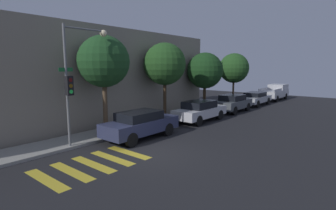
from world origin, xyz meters
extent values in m
plane|color=black|center=(0.00, 0.00, 0.00)|extent=(60.00, 60.00, 0.00)
cube|color=gray|center=(0.00, 4.30, 0.07)|extent=(26.00, 2.19, 0.14)
cube|color=gray|center=(0.00, 8.79, 3.25)|extent=(26.00, 6.00, 6.50)
cube|color=gold|center=(-4.43, 0.80, 0.00)|extent=(0.45, 2.60, 0.00)
cube|color=gold|center=(-3.48, 0.80, 0.00)|extent=(0.45, 2.60, 0.00)
cube|color=gold|center=(-2.52, 0.80, 0.00)|extent=(0.45, 2.60, 0.00)
cube|color=gold|center=(-1.57, 0.80, 0.00)|extent=(0.45, 2.60, 0.00)
cube|color=gold|center=(-0.62, 0.80, 0.00)|extent=(0.45, 2.60, 0.00)
cylinder|color=slate|center=(-2.00, 3.45, 2.94)|extent=(0.12, 0.12, 5.88)
cube|color=black|center=(-2.00, 3.24, 3.05)|extent=(0.30, 0.30, 0.90)
cylinder|color=#4C0C0C|center=(-2.00, 3.08, 3.32)|extent=(0.18, 0.02, 0.18)
cylinder|color=#593D0A|center=(-2.00, 3.08, 3.05)|extent=(0.18, 0.02, 0.18)
cylinder|color=#26E54C|center=(-2.00, 3.08, 2.78)|extent=(0.18, 0.02, 0.18)
cube|color=#19662D|center=(-2.00, 3.45, 3.79)|extent=(0.70, 0.02, 0.18)
cylinder|color=slate|center=(-0.91, 3.45, 5.73)|extent=(2.19, 0.08, 0.08)
sphere|color=#F9E5B2|center=(0.19, 3.45, 5.63)|extent=(0.36, 0.36, 0.36)
cube|color=#2D3351|center=(1.48, 2.10, 0.71)|extent=(4.55, 1.71, 0.69)
cube|color=black|center=(1.36, 2.10, 1.29)|extent=(2.37, 1.51, 0.47)
cylinder|color=black|center=(2.89, 2.87, 0.36)|extent=(0.72, 0.22, 0.72)
cylinder|color=black|center=(2.89, 1.33, 0.36)|extent=(0.72, 0.22, 0.72)
cylinder|color=black|center=(0.06, 2.87, 0.36)|extent=(0.72, 0.22, 0.72)
cylinder|color=black|center=(0.06, 1.33, 0.36)|extent=(0.72, 0.22, 0.72)
cube|color=silver|center=(7.44, 2.10, 0.67)|extent=(4.65, 1.78, 0.63)
cube|color=black|center=(7.32, 2.10, 1.24)|extent=(2.42, 1.57, 0.51)
cylinder|color=black|center=(8.88, 2.90, 0.36)|extent=(0.72, 0.22, 0.72)
cylinder|color=black|center=(8.88, 1.30, 0.36)|extent=(0.72, 0.22, 0.72)
cylinder|color=black|center=(6.00, 2.90, 0.36)|extent=(0.72, 0.22, 0.72)
cylinder|color=black|center=(6.00, 1.30, 0.36)|extent=(0.72, 0.22, 0.72)
cube|color=#4C5156|center=(12.66, 2.10, 0.70)|extent=(4.26, 1.79, 0.68)
cube|color=black|center=(12.55, 2.10, 1.27)|extent=(2.21, 1.57, 0.47)
cylinder|color=black|center=(13.98, 2.90, 0.36)|extent=(0.72, 0.22, 0.72)
cylinder|color=black|center=(13.98, 1.30, 0.36)|extent=(0.72, 0.22, 0.72)
cylinder|color=black|center=(11.34, 2.90, 0.36)|extent=(0.72, 0.22, 0.72)
cylinder|color=black|center=(11.34, 1.30, 0.36)|extent=(0.72, 0.22, 0.72)
cube|color=#B7BABF|center=(17.81, 2.10, 0.64)|extent=(4.61, 1.72, 0.56)
cube|color=black|center=(17.70, 2.10, 1.14)|extent=(2.40, 1.51, 0.43)
cylinder|color=black|center=(19.25, 2.87, 0.36)|extent=(0.72, 0.22, 0.72)
cylinder|color=black|center=(19.25, 1.33, 0.36)|extent=(0.72, 0.22, 0.72)
cylinder|color=black|center=(16.38, 2.87, 0.36)|extent=(0.72, 0.22, 0.72)
cylinder|color=black|center=(16.38, 1.33, 0.36)|extent=(0.72, 0.22, 0.72)
cube|color=#BCBCC1|center=(23.50, 2.10, 0.76)|extent=(5.30, 1.93, 0.79)
cube|color=#BCBCC1|center=(24.95, 2.10, 1.47)|extent=(2.39, 1.77, 0.64)
cube|color=#BCBCC1|center=(22.17, 2.95, 1.29)|extent=(2.65, 0.08, 0.28)
cube|color=#BCBCC1|center=(22.17, 1.25, 1.29)|extent=(2.65, 0.08, 0.28)
cylinder|color=black|center=(25.14, 2.97, 0.36)|extent=(0.72, 0.22, 0.72)
cylinder|color=black|center=(25.14, 1.23, 0.36)|extent=(0.72, 0.22, 0.72)
cylinder|color=black|center=(21.85, 2.97, 0.36)|extent=(0.72, 0.22, 0.72)
cylinder|color=black|center=(21.85, 1.23, 0.36)|extent=(0.72, 0.22, 0.72)
cylinder|color=brown|center=(0.84, 4.40, 1.56)|extent=(0.27, 0.27, 3.11)
sphere|color=#1E4721|center=(0.84, 4.40, 4.22)|extent=(2.95, 2.95, 2.95)
cylinder|color=#42301E|center=(6.19, 4.40, 1.48)|extent=(0.24, 0.24, 2.97)
sphere|color=#234C1E|center=(6.19, 4.40, 4.12)|extent=(3.06, 3.06, 3.06)
cylinder|color=#42301E|center=(11.67, 4.40, 1.19)|extent=(0.26, 0.26, 2.39)
sphere|color=#193D19|center=(11.67, 4.40, 3.58)|extent=(3.17, 3.17, 3.17)
cylinder|color=brown|center=(17.41, 4.40, 1.30)|extent=(0.20, 0.20, 2.60)
sphere|color=#234C1E|center=(17.41, 4.40, 3.77)|extent=(3.11, 3.11, 3.11)
camera|label=1|loc=(-8.38, -8.02, 3.92)|focal=28.00mm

